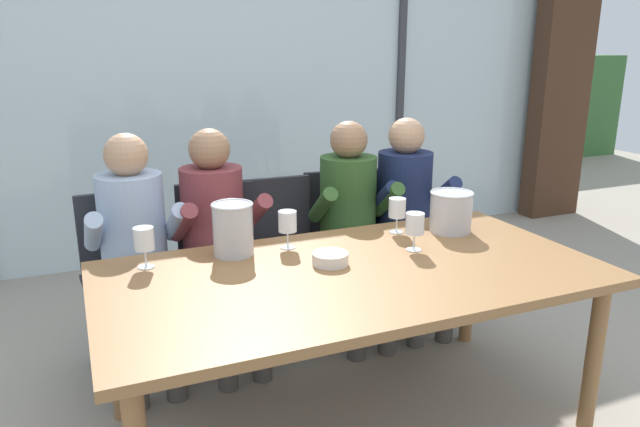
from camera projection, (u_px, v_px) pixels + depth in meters
name	position (u px, v px, depth m)	size (l,w,h in m)	color
ground	(277.00, 327.00, 3.53)	(14.00, 14.00, 0.00)	#9E9384
window_glass_panel	(211.00, 89.00, 4.47)	(7.27, 0.03, 2.60)	silver
window_mullion_right	(400.00, 83.00, 5.07)	(0.06, 0.06, 2.60)	#38383D
hillside_vineyard	(156.00, 118.00, 7.44)	(13.27, 2.40, 1.47)	#386633
curtain_heavy_drape	(562.00, 80.00, 5.55)	(0.56, 0.20, 2.60)	#472D1E
dining_table	(353.00, 285.00, 2.47)	(2.07, 1.07, 0.73)	olive
chair_near_curtain	(127.00, 266.00, 3.03)	(0.48, 0.48, 0.90)	#232328
chair_left_of_center	(218.00, 254.00, 3.21)	(0.50, 0.50, 0.90)	#232328
chair_center	(281.00, 246.00, 3.34)	(0.45, 0.45, 0.90)	#232328
chair_right_of_center	(343.00, 236.00, 3.51)	(0.50, 0.50, 0.90)	#232328
chair_near_window_right	(405.00, 229.00, 3.63)	(0.44, 0.44, 0.90)	#232328
person_pale_blue_shirt	(136.00, 241.00, 2.87)	(0.47, 0.62, 1.22)	#9EB2D1
person_maroon_top	(218.00, 231.00, 3.03)	(0.49, 0.63, 1.22)	brown
person_olive_shirt	(353.00, 215.00, 3.31)	(0.49, 0.63, 1.22)	#2D5123
person_navy_polo	(409.00, 208.00, 3.45)	(0.49, 0.63, 1.22)	#192347
ice_bucket_primary	(233.00, 228.00, 2.60)	(0.19, 0.19, 0.23)	#B7B7BC
ice_bucket_secondary	(451.00, 211.00, 2.93)	(0.21, 0.21, 0.20)	#B7B7BC
tasting_bowl	(330.00, 258.00, 2.50)	(0.15, 0.15, 0.05)	silver
wine_glass_by_left_taster	(415.00, 225.00, 2.65)	(0.08, 0.08, 0.17)	silver
wine_glass_near_bucket	(144.00, 241.00, 2.44)	(0.08, 0.08, 0.17)	silver
wine_glass_center_pour	(397.00, 209.00, 2.90)	(0.08, 0.08, 0.17)	silver
wine_glass_by_right_taster	(287.00, 223.00, 2.68)	(0.08, 0.08, 0.17)	silver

